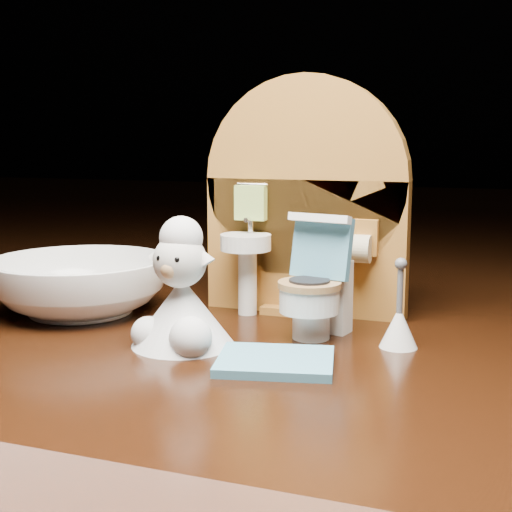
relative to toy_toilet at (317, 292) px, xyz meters
The scene contains 6 objects.
backdrop_panel 0.07m from the toy_toilet, 114.29° to the left, with size 0.13×0.05×0.15m.
toy_toilet is the anchor object (origin of this frame).
bath_mat 0.06m from the toy_toilet, 94.44° to the right, with size 0.06×0.05×0.00m, color #4F93B1.
toilet_brush 0.05m from the toy_toilet, ahead, with size 0.02×0.02×0.05m.
plush_lamb 0.08m from the toy_toilet, 144.97° to the right, with size 0.06×0.06×0.07m.
ceramic_bowl 0.16m from the toy_toilet, behind, with size 0.11×0.11×0.04m, color white.
Camera 1 is at (0.12, -0.37, 0.11)m, focal length 50.00 mm.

